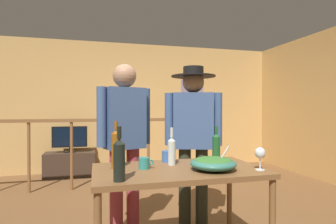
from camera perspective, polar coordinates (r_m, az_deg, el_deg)
ground_plane at (r=3.33m, az=-1.46°, el=-21.32°), size 8.10×8.10×0.00m
back_wall at (r=5.78m, az=-7.69°, el=1.14°), size 6.23×0.10×2.59m
side_wall_right at (r=5.41m, az=30.28°, el=1.10°), size 0.10×4.09×2.59m
framed_picture at (r=6.04m, az=5.01°, el=4.93°), size 0.50×0.03×0.40m
stair_railing at (r=4.49m, az=-12.50°, el=-6.10°), size 3.68×0.10×1.14m
tv_console at (r=5.50m, az=-19.63°, el=-10.13°), size 0.90×0.40×0.44m
flat_screen_tv at (r=5.40m, az=-19.68°, el=-4.95°), size 0.62×0.12×0.48m
serving_table at (r=2.28m, az=2.11°, el=-13.47°), size 1.34×0.76×0.77m
salad_bowl at (r=2.22m, az=9.35°, el=-10.36°), size 0.36×0.36×0.19m
wine_glass at (r=2.29m, az=18.53°, el=-8.23°), size 0.08×0.08×0.18m
wine_bottle_dark at (r=1.87m, az=-10.06°, el=-9.53°), size 0.08×0.08×0.36m
wine_bottle_clear at (r=2.37m, az=0.77°, el=-7.93°), size 0.07×0.07×0.32m
wine_bottle_amber at (r=2.27m, az=-10.69°, el=-7.37°), size 0.08×0.08×0.38m
wine_bottle_green at (r=2.65m, az=9.97°, el=-6.92°), size 0.07×0.07×0.31m
mug_teal at (r=2.24m, az=-4.94°, el=-10.51°), size 0.12×0.09×0.09m
mug_blue at (r=2.51m, az=-0.20°, el=-9.17°), size 0.12×0.09×0.10m
person_standing_left at (r=2.78m, az=-8.97°, el=-4.38°), size 0.54×0.33×1.69m
person_standing_right at (r=2.94m, az=5.26°, el=-3.74°), size 0.58×0.47×1.69m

